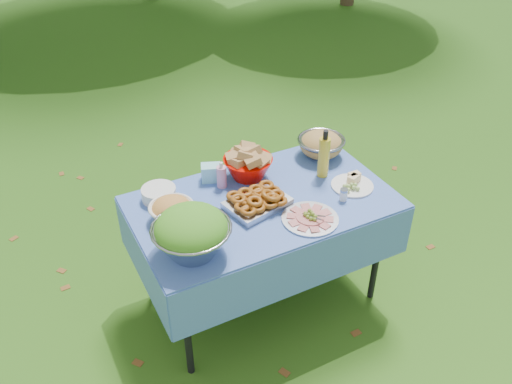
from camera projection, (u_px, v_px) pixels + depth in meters
ground at (262, 296)px, 3.49m from camera, size 80.00×80.00×0.00m
picnic_table at (263, 252)px, 3.27m from camera, size 1.46×0.86×0.76m
salad_bowl at (191, 233)px, 2.62m from camera, size 0.45×0.45×0.26m
pasta_bowl_white at (172, 210)px, 2.88m from camera, size 0.29×0.29×0.13m
plate_stack at (159, 194)px, 3.05m from camera, size 0.23×0.23×0.07m
wipes_box at (211, 173)px, 3.20m from camera, size 0.14×0.12×0.10m
sanitizer_bottle at (222, 175)px, 3.12m from camera, size 0.06×0.06×0.16m
bread_bowl at (248, 163)px, 3.20m from camera, size 0.31×0.31×0.20m
pasta_bowl_steel at (321, 144)px, 3.41m from camera, size 0.38×0.38×0.16m
fried_tray at (257, 201)px, 2.99m from camera, size 0.38×0.30×0.08m
charcuterie_platter at (310, 214)px, 2.89m from camera, size 0.36×0.36×0.07m
oil_bottle at (324, 154)px, 3.18m from camera, size 0.08×0.08×0.30m
cheese_plate at (353, 182)px, 3.15m from camera, size 0.31×0.31×0.07m
shaker at (344, 195)px, 3.04m from camera, size 0.05×0.05×0.07m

